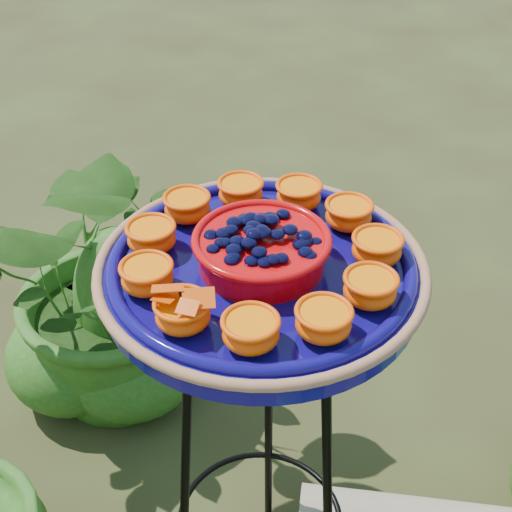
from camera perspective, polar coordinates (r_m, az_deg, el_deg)
name	(u,v)px	position (r m, az deg, el deg)	size (l,w,h in m)	color
tripod_stand	(260,444)	(1.41, 0.36, -14.78)	(0.45, 0.45, 0.98)	black
feeder_dish	(261,265)	(1.10, 0.44, -0.76)	(0.63, 0.63, 0.12)	#0D085D
shrub_back_left	(118,272)	(2.07, -10.99, -1.29)	(0.80, 0.69, 0.89)	#264B14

